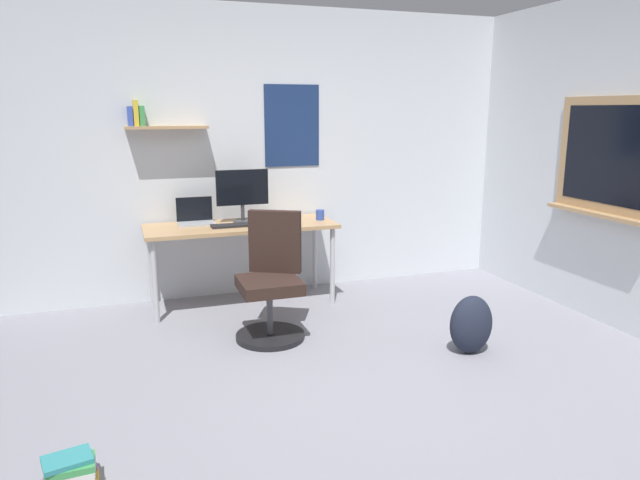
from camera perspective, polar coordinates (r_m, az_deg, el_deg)
The scene contains 11 objects.
ground_plane at distance 3.52m, azimuth 4.16°, elevation -16.14°, with size 5.20×5.20×0.00m, color gray.
wall_back at distance 5.43m, azimuth -5.89°, elevation 8.48°, with size 5.00×0.30×2.60m.
desk at distance 5.09m, azimuth -7.77°, elevation 0.79°, with size 1.64×0.61×0.72m.
office_chair at distance 4.40m, azimuth -4.80°, elevation -4.38°, with size 0.55×0.56×0.95m.
laptop at distance 5.16m, azimuth -12.15°, elevation 2.16°, with size 0.31×0.21×0.23m.
monitor_primary at distance 5.14m, azimuth -7.65°, elevation 4.73°, with size 0.46×0.17×0.46m.
keyboard at distance 4.99m, azimuth -8.54°, elevation 1.43°, with size 0.37×0.13×0.02m, color black.
computer_mouse at distance 5.04m, azimuth -5.42°, elevation 1.72°, with size 0.10×0.06×0.03m, color #262628.
coffee_mug at distance 5.23m, azimuth 0.01°, elevation 2.49°, with size 0.08×0.08×0.09m, color #334CA5.
backpack at distance 4.28m, azimuth 14.63°, elevation -8.04°, with size 0.32×0.22×0.42m, color #1E2333.
book_stack_on_floor at distance 3.06m, azimuth -23.32°, elevation -20.26°, with size 0.25×0.21×0.16m.
Camera 1 is at (-1.23, -2.83, 1.70)m, focal length 32.55 mm.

